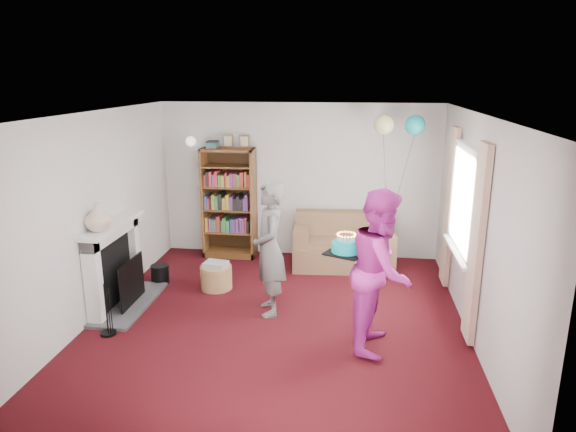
# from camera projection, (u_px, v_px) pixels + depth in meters

# --- Properties ---
(ground) EXTENTS (5.00, 5.00, 0.00)m
(ground) POSITION_uv_depth(u_px,v_px,m) (277.00, 321.00, 6.28)
(ground) COLOR black
(ground) RESTS_ON ground
(wall_back) EXTENTS (4.50, 0.02, 2.50)m
(wall_back) POSITION_uv_depth(u_px,v_px,m) (299.00, 181.00, 8.35)
(wall_back) COLOR silver
(wall_back) RESTS_ON ground
(wall_left) EXTENTS (0.02, 5.00, 2.50)m
(wall_left) POSITION_uv_depth(u_px,v_px,m) (93.00, 217.00, 6.23)
(wall_left) COLOR silver
(wall_left) RESTS_ON ground
(wall_right) EXTENTS (0.02, 5.00, 2.50)m
(wall_right) POSITION_uv_depth(u_px,v_px,m) (478.00, 230.00, 5.68)
(wall_right) COLOR silver
(wall_right) RESTS_ON ground
(ceiling) EXTENTS (4.50, 5.00, 0.01)m
(ceiling) POSITION_uv_depth(u_px,v_px,m) (276.00, 113.00, 5.62)
(ceiling) COLOR white
(ceiling) RESTS_ON wall_back
(fireplace) EXTENTS (0.55, 1.80, 1.12)m
(fireplace) POSITION_uv_depth(u_px,v_px,m) (119.00, 268.00, 6.59)
(fireplace) COLOR #3F3F42
(fireplace) RESTS_ON ground
(window_bay) EXTENTS (0.14, 2.02, 2.20)m
(window_bay) POSITION_uv_depth(u_px,v_px,m) (462.00, 220.00, 6.27)
(window_bay) COLOR white
(window_bay) RESTS_ON ground
(wall_sconce) EXTENTS (0.16, 0.23, 0.16)m
(wall_sconce) POSITION_uv_depth(u_px,v_px,m) (191.00, 141.00, 8.26)
(wall_sconce) COLOR gold
(wall_sconce) RESTS_ON ground
(bookcase) EXTENTS (0.85, 0.42, 2.00)m
(bookcase) POSITION_uv_depth(u_px,v_px,m) (230.00, 204.00, 8.39)
(bookcase) COLOR #472B14
(bookcase) RESTS_ON ground
(sofa) EXTENTS (1.55, 0.82, 0.82)m
(sofa) POSITION_uv_depth(u_px,v_px,m) (343.00, 246.00, 8.08)
(sofa) COLOR brown
(sofa) RESTS_ON ground
(wicker_basket) EXTENTS (0.44, 0.44, 0.39)m
(wicker_basket) POSITION_uv_depth(u_px,v_px,m) (216.00, 276.00, 7.21)
(wicker_basket) COLOR olive
(wicker_basket) RESTS_ON ground
(person_striped) EXTENTS (0.55, 0.70, 1.69)m
(person_striped) POSITION_uv_depth(u_px,v_px,m) (269.00, 249.00, 6.31)
(person_striped) COLOR black
(person_striped) RESTS_ON ground
(person_magenta) EXTENTS (0.81, 0.97, 1.78)m
(person_magenta) POSITION_uv_depth(u_px,v_px,m) (381.00, 270.00, 5.50)
(person_magenta) COLOR #C32799
(person_magenta) RESTS_ON ground
(birthday_cake) EXTENTS (0.39, 0.39, 0.22)m
(birthday_cake) POSITION_uv_depth(u_px,v_px,m) (346.00, 247.00, 5.60)
(birthday_cake) COLOR black
(birthday_cake) RESTS_ON ground
(balloons) EXTENTS (0.73, 0.29, 1.72)m
(balloons) POSITION_uv_depth(u_px,v_px,m) (399.00, 125.00, 7.37)
(balloons) COLOR #3F3F3F
(balloons) RESTS_ON ground
(mantel_vase) EXTENTS (0.39, 0.39, 0.33)m
(mantel_vase) POSITION_uv_depth(u_px,v_px,m) (98.00, 217.00, 6.06)
(mantel_vase) COLOR beige
(mantel_vase) RESTS_ON fireplace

